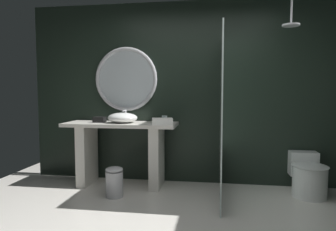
% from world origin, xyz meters
% --- Properties ---
extents(back_wall_panel, '(4.80, 0.10, 2.60)m').
position_xyz_m(back_wall_panel, '(0.00, 1.90, 1.30)').
color(back_wall_panel, black).
rests_on(back_wall_panel, ground_plane).
extents(vanity_counter, '(1.56, 0.57, 0.89)m').
position_xyz_m(vanity_counter, '(-0.96, 1.55, 0.54)').
color(vanity_counter, silver).
rests_on(vanity_counter, ground_plane).
extents(vessel_sink, '(0.41, 0.34, 0.18)m').
position_xyz_m(vessel_sink, '(-0.93, 1.51, 0.96)').
color(vessel_sink, white).
rests_on(vessel_sink, vanity_counter).
extents(tumbler_cup, '(0.07, 0.07, 0.11)m').
position_xyz_m(tumbler_cup, '(-0.35, 1.57, 0.94)').
color(tumbler_cup, silver).
rests_on(tumbler_cup, vanity_counter).
extents(tissue_box, '(0.16, 0.14, 0.08)m').
position_xyz_m(tissue_box, '(-1.27, 1.54, 0.93)').
color(tissue_box, black).
rests_on(tissue_box, vanity_counter).
extents(round_wall_mirror, '(0.93, 0.06, 0.93)m').
position_xyz_m(round_wall_mirror, '(-0.96, 1.81, 1.50)').
color(round_wall_mirror, '#B7B7BC').
extents(shower_glass_panel, '(0.02, 1.24, 2.06)m').
position_xyz_m(shower_glass_panel, '(0.41, 1.23, 1.03)').
color(shower_glass_panel, silver).
rests_on(shower_glass_panel, ground_plane).
extents(rain_shower_head, '(0.21, 0.21, 0.38)m').
position_xyz_m(rain_shower_head, '(1.24, 1.45, 2.17)').
color(rain_shower_head, '#B7B7BC').
extents(toilet, '(0.43, 0.64, 0.52)m').
position_xyz_m(toilet, '(1.52, 1.51, 0.24)').
color(toilet, white).
rests_on(toilet, ground_plane).
extents(waste_bin, '(0.22, 0.22, 0.38)m').
position_xyz_m(waste_bin, '(-0.91, 1.07, 0.19)').
color(waste_bin, '#B7B7BC').
rests_on(waste_bin, ground_plane).
extents(folded_hand_towel, '(0.29, 0.22, 0.09)m').
position_xyz_m(folded_hand_towel, '(-0.34, 1.36, 0.93)').
color(folded_hand_towel, white).
rests_on(folded_hand_towel, vanity_counter).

